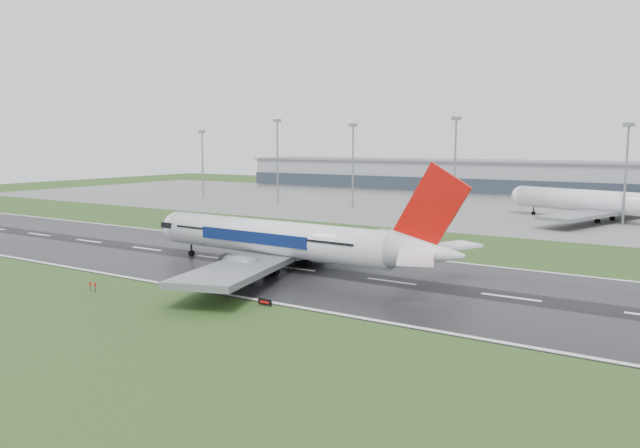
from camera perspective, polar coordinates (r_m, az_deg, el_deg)
The scene contains 12 objects.
ground at distance 125.59m, azimuth -9.95°, elevation -3.20°, with size 520.00×520.00×0.00m, color #264419.
runway at distance 125.58m, azimuth -9.95°, elevation -3.18°, with size 400.00×45.00×0.10m, color black.
apron at distance 232.78m, azimuth 11.17°, elevation 1.73°, with size 400.00×130.00×0.08m, color slate.
terminal at distance 288.85m, azimuth 15.53°, elevation 4.20°, with size 240.00×36.00×15.00m, color gray.
main_airliner at distance 109.70m, azimuth -2.71°, elevation 0.55°, with size 65.89×62.76×19.45m, color white, non-canonical shape.
parked_airliner at distance 198.66m, azimuth 25.31°, elevation 2.92°, with size 64.94×60.46×19.03m, color white, non-canonical shape.
runway_sign at distance 88.24m, azimuth -5.22°, elevation -7.38°, with size 2.30×0.26×1.04m, color black, non-canonical shape.
floodmast_0 at distance 262.61m, azimuth -11.02°, elevation 5.41°, with size 0.64×0.64×27.70m, color gray.
floodmast_1 at distance 237.29m, azimuth -4.04°, elevation 5.76°, with size 0.64×0.64×31.47m, color gray.
floodmast_2 at distance 219.08m, azimuth 3.12°, elevation 5.33°, with size 0.64×0.64×29.28m, color gray.
floodmast_3 at distance 203.20m, azimuth 12.62°, elevation 5.19°, with size 0.64×0.64×30.77m, color gray.
floodmast_4 at distance 192.24m, azimuth 26.89°, elevation 4.01°, with size 0.64×0.64×27.93m, color gray.
Camera 1 is at (83.19, -91.16, 23.30)m, focal length 33.89 mm.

